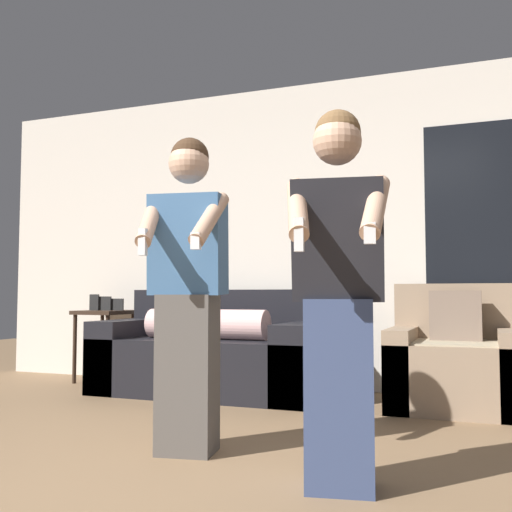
# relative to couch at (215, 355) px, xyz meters

# --- Properties ---
(wall_back) EXTENTS (6.91, 0.07, 2.70)m
(wall_back) POSITION_rel_couch_xyz_m (0.91, 0.52, 1.04)
(wall_back) COLOR silver
(wall_back) RESTS_ON ground_plane
(couch) EXTENTS (1.87, 0.97, 0.86)m
(couch) POSITION_rel_couch_xyz_m (0.00, 0.00, 0.00)
(couch) COLOR black
(couch) RESTS_ON ground_plane
(armchair) EXTENTS (0.92, 0.85, 0.90)m
(armchair) POSITION_rel_couch_xyz_m (1.92, -0.01, 0.01)
(armchair) COLOR #937A60
(armchair) RESTS_ON ground_plane
(side_table) EXTENTS (0.44, 0.50, 0.82)m
(side_table) POSITION_rel_couch_xyz_m (-1.25, 0.21, 0.25)
(side_table) COLOR #332319
(side_table) RESTS_ON ground_plane
(person_left) EXTENTS (0.45, 0.50, 1.65)m
(person_left) POSITION_rel_couch_xyz_m (0.68, -1.79, 0.53)
(person_left) COLOR #56514C
(person_left) RESTS_ON ground_plane
(person_right) EXTENTS (0.45, 0.53, 1.61)m
(person_right) POSITION_rel_couch_xyz_m (1.55, -2.09, 0.51)
(person_right) COLOR #384770
(person_right) RESTS_ON ground_plane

